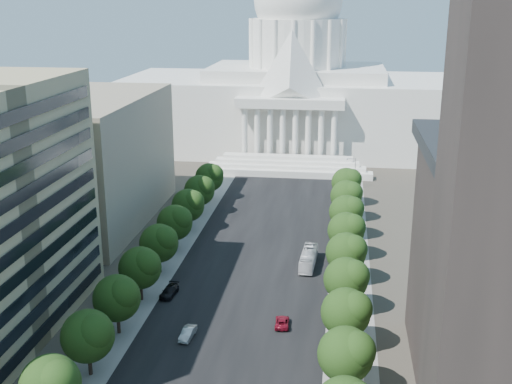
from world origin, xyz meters
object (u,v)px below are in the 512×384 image
at_px(car_dark_b, 169,291).
at_px(car_silver, 188,333).
at_px(car_red, 282,322).
at_px(city_bus, 308,258).

bearing_deg(car_dark_b, car_silver, -59.07).
height_order(car_silver, car_red, car_silver).
bearing_deg(city_bus, car_dark_b, -142.07).
distance_m(car_red, city_bus, 25.56).
relative_size(car_red, car_dark_b, 0.86).
bearing_deg(car_dark_b, city_bus, 40.19).
bearing_deg(car_silver, city_bus, 66.68).
bearing_deg(car_silver, car_red, 27.79).
relative_size(car_silver, city_bus, 0.42).
height_order(car_red, city_bus, city_bus).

